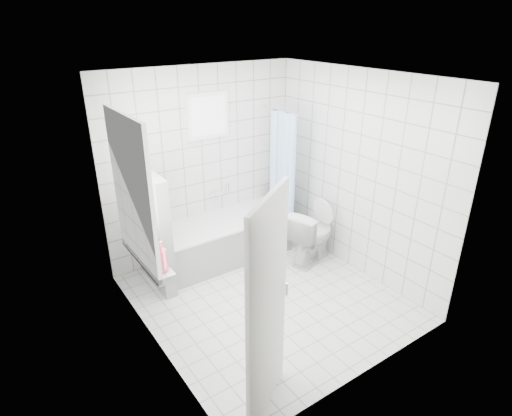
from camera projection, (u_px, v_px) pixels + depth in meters
ground at (267, 298)px, 5.21m from camera, size 3.00×3.00×0.00m
ceiling at (269, 77)px, 4.14m from camera, size 3.00×3.00×0.00m
wall_back at (203, 164)px, 5.80m from camera, size 2.80×0.02×2.60m
wall_front at (374, 258)px, 3.55m from camera, size 2.80×0.02×2.60m
wall_left at (145, 233)px, 3.95m from camera, size 0.02×3.00×2.60m
wall_right at (357, 175)px, 5.40m from camera, size 0.02×3.00×2.60m
window_left at (135, 192)px, 4.08m from camera, size 0.01×0.90×1.40m
window_back at (209, 116)px, 5.55m from camera, size 0.50×0.01×0.50m
window_sill at (147, 258)px, 4.40m from camera, size 0.18×1.02×0.08m
door at (267, 312)px, 3.38m from camera, size 0.69×0.48×2.00m
bathtub at (223, 239)px, 5.97m from camera, size 1.89×0.77×0.58m
partition_wall at (153, 230)px, 5.22m from camera, size 0.15×0.85×1.50m
tiled_ledge at (273, 215)px, 6.72m from camera, size 0.40×0.24×0.55m
toilet at (312, 235)px, 5.86m from camera, size 0.86×0.64×0.78m
curtain_rod at (277, 109)px, 5.71m from camera, size 0.02×0.80×0.02m
shower_curtain at (282, 176)px, 5.98m from camera, size 0.14×0.48×1.78m
tub_faucet at (216, 193)px, 6.04m from camera, size 0.18×0.06×0.06m
sill_bottles at (151, 248)px, 4.25m from camera, size 0.17×0.83×0.32m
ledge_bottles at (273, 193)px, 6.53m from camera, size 0.15×0.15×0.25m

